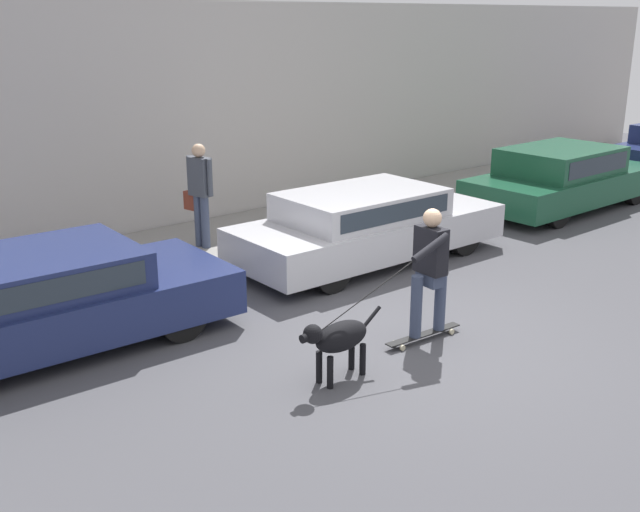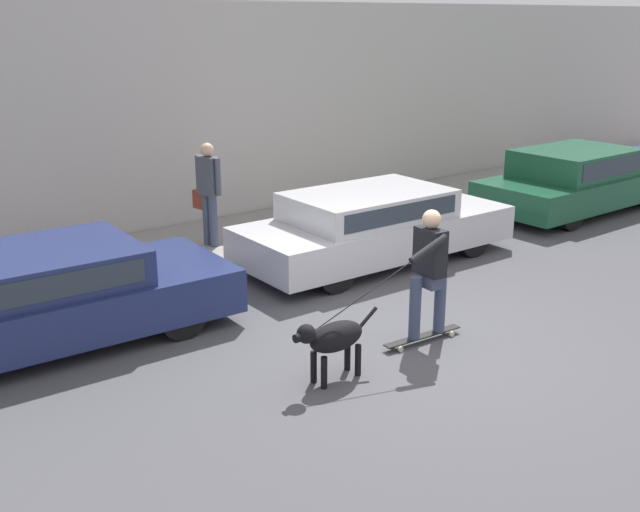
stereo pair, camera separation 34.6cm
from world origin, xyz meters
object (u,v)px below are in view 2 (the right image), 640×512
at_px(parked_car_0, 37,298).
at_px(fire_hydrant, 619,171).
at_px(parked_car_2, 578,181).
at_px(skateboarder, 429,268).
at_px(parked_car_1, 374,226).
at_px(dog, 333,338).
at_px(pedestrian_with_bag, 208,189).

distance_m(parked_car_0, fire_hydrant, 13.53).
xyz_separation_m(parked_car_0, fire_hydrant, (13.50, 0.76, -0.24)).
xyz_separation_m(parked_car_2, skateboarder, (-7.01, -2.73, 0.32)).
bearing_deg(skateboarder, parked_car_1, -115.91).
relative_size(dog, fire_hydrant, 1.71).
distance_m(parked_car_1, parked_car_2, 5.44).
bearing_deg(parked_car_2, parked_car_1, 179.49).
xyz_separation_m(dog, pedestrian_with_bag, (1.26, 4.88, 0.58)).
height_order(skateboarder, pedestrian_with_bag, pedestrian_with_bag).
distance_m(parked_car_1, pedestrian_with_bag, 2.78).
relative_size(parked_car_0, parked_car_2, 1.00).
distance_m(pedestrian_with_bag, fire_hydrant, 10.15).
bearing_deg(parked_car_1, parked_car_0, -179.04).
relative_size(parked_car_0, fire_hydrant, 6.82).
bearing_deg(dog, parked_car_2, -163.28).
bearing_deg(parked_car_1, parked_car_2, 0.95).
bearing_deg(dog, fire_hydrant, -164.02).
height_order(parked_car_2, skateboarder, skateboarder).
distance_m(parked_car_0, parked_car_1, 5.28).
xyz_separation_m(parked_car_0, skateboarder, (3.71, -2.73, 0.34)).
height_order(parked_car_2, dog, parked_car_2).
distance_m(dog, pedestrian_with_bag, 5.08).
bearing_deg(pedestrian_with_bag, fire_hydrant, -18.00).
height_order(pedestrian_with_bag, fire_hydrant, pedestrian_with_bag).
xyz_separation_m(parked_car_2, dog, (-8.53, -2.84, -0.13)).
bearing_deg(pedestrian_with_bag, parked_car_0, -160.28).
bearing_deg(parked_car_1, fire_hydrant, 6.28).
bearing_deg(dog, parked_car_1, -139.06).
height_order(parked_car_1, dog, parked_car_1).
xyz_separation_m(parked_car_0, parked_car_1, (5.28, -0.00, -0.01)).
distance_m(parked_car_0, skateboarder, 4.62).
height_order(dog, pedestrian_with_bag, pedestrian_with_bag).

